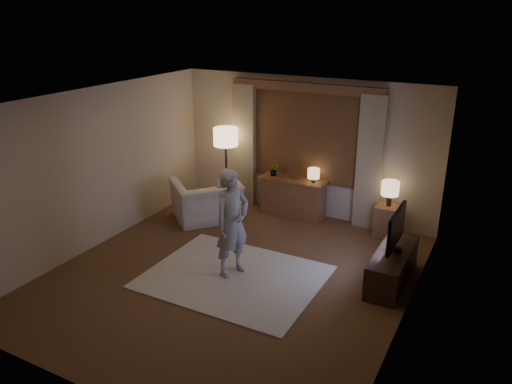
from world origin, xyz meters
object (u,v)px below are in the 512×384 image
Objects in this scene: tv_stand at (392,267)px; side_table at (387,221)px; armchair at (206,201)px; person at (232,223)px; sideboard at (293,198)px.

side_table is at bearing 106.83° from tv_stand.
armchair is 2.15m from person.
person is (-2.15, -0.87, 0.58)m from tv_stand.
side_table is at bearing -1.58° from sideboard.
side_table is at bearing 146.07° from armchair.
armchair is 0.72× the size of person.
person is at bearing -157.90° from tv_stand.
armchair is at bearing -164.25° from side_table.
armchair is 0.84× the size of tv_stand.
side_table is 0.40× the size of tv_stand.
person reaches higher than tv_stand.
tv_stand is 0.86× the size of person.
person is (-1.69, -2.40, 0.55)m from side_table.
person is at bearing 84.15° from armchair.
armchair is at bearing 169.91° from tv_stand.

